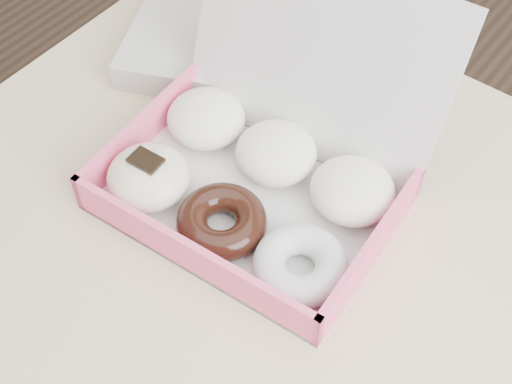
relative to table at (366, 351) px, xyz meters
The scene contains 3 objects.
table is the anchor object (origin of this frame).
donut_box 0.25m from the table, 163.41° to the left, with size 0.35×0.33×0.24m.
newspapers 0.46m from the table, 150.80° to the left, with size 0.25×0.20×0.04m, color silver.
Camera 1 is at (0.12, -0.36, 1.43)m, focal length 50.00 mm.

